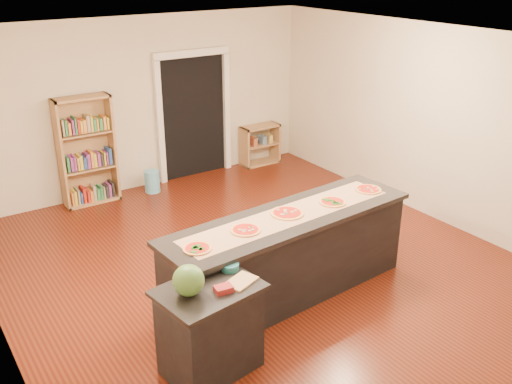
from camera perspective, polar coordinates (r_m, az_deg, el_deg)
room at (r=6.61m, az=0.97°, el=2.64°), size 6.00×7.00×2.80m
doorway at (r=9.95m, az=-6.28°, el=8.26°), size 1.40×0.09×2.21m
kitchen_island at (r=6.51m, az=3.30°, el=-6.37°), size 3.07×0.83×1.01m
side_counter at (r=5.45m, az=-4.62°, el=-13.52°), size 0.91×0.67×0.90m
bookshelf at (r=9.19m, az=-16.55°, el=3.94°), size 0.85×0.30×1.71m
low_shelf at (r=10.67m, az=0.39°, el=4.76°), size 0.74×0.32×0.74m
waste_bin at (r=9.59m, az=-10.34°, el=1.05°), size 0.25×0.25×0.37m
kraft_paper at (r=6.29m, az=3.35°, el=-2.32°), size 2.69×0.65×0.00m
watermelon at (r=5.06m, az=-6.77°, el=-8.77°), size 0.28×0.28×0.28m
cutting_board at (r=5.26m, az=-1.51°, el=-8.93°), size 0.35×0.29×0.02m
package_red at (r=5.12m, az=-3.27°, el=-9.66°), size 0.17×0.13×0.06m
package_teal at (r=5.45m, az=-2.62°, el=-7.47°), size 0.17×0.17×0.07m
pizza_a at (r=5.60m, az=-5.90°, el=-5.63°), size 0.29×0.29×0.02m
pizza_b at (r=5.92m, az=-1.05°, el=-3.81°), size 0.31×0.31×0.02m
pizza_c at (r=6.31m, az=3.13°, el=-2.12°), size 0.36×0.36×0.02m
pizza_d at (r=6.63m, az=7.66°, el=-1.00°), size 0.32×0.32×0.02m
pizza_e at (r=7.05m, az=11.15°, el=0.26°), size 0.31×0.31×0.02m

